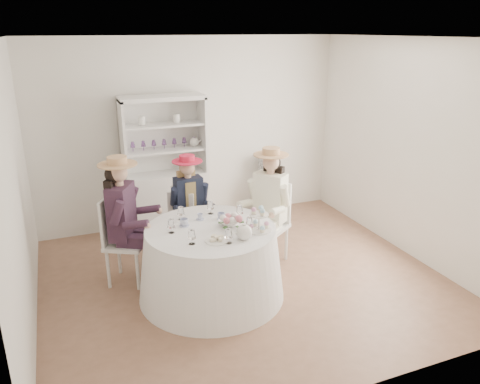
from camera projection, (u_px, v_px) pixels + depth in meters
name	position (u px, v px, depth m)	size (l,w,h in m)	color
ground	(243.00, 279.00, 5.50)	(4.50, 4.50, 0.00)	brown
ceiling	(244.00, 37.00, 4.61)	(4.50, 4.50, 0.00)	white
wall_back	(192.00, 133.00, 6.81)	(4.50, 4.50, 0.00)	silver
wall_front	(350.00, 243.00, 3.30)	(4.50, 4.50, 0.00)	silver
wall_left	(16.00, 195.00, 4.27)	(4.50, 4.50, 0.00)	silver
wall_right	(410.00, 150.00, 5.85)	(4.50, 4.50, 0.00)	silver
tea_table	(211.00, 262.00, 5.05)	(1.58, 1.58, 0.80)	white
hutch	(166.00, 184.00, 6.66)	(1.27, 0.74, 1.94)	silver
side_table	(268.00, 195.00, 7.33)	(0.40, 0.40, 0.62)	silver
hatbox	(269.00, 166.00, 7.18)	(0.32, 0.32, 0.32)	black
guest_left	(124.00, 214.00, 5.18)	(0.64, 0.58, 1.50)	silver
guest_mid	(189.00, 200.00, 5.85)	(0.48, 0.50, 1.33)	silver
guest_right	(269.00, 200.00, 5.64)	(0.63, 0.60, 1.47)	silver
spare_chair	(184.00, 220.00, 5.98)	(0.49, 0.49, 0.87)	silver
teacup_a	(184.00, 223.00, 4.97)	(0.09, 0.09, 0.07)	white
teacup_b	(200.00, 217.00, 5.14)	(0.06, 0.06, 0.06)	white
teacup_c	(221.00, 216.00, 5.14)	(0.09, 0.09, 0.07)	white
flower_bowl	(229.00, 223.00, 4.98)	(0.21, 0.21, 0.05)	white
flower_arrangement	(231.00, 220.00, 4.89)	(0.19, 0.20, 0.07)	#DD6E80
table_teapot	(244.00, 232.00, 4.65)	(0.23, 0.16, 0.17)	white
sandwich_plate	(217.00, 240.00, 4.62)	(0.24, 0.24, 0.05)	white
cupcake_stand	(259.00, 222.00, 4.84)	(0.26, 0.26, 0.25)	white
stemware_set	(210.00, 222.00, 4.90)	(0.88, 0.88, 0.15)	white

